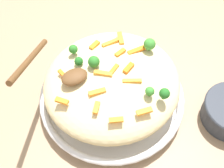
{
  "coord_description": "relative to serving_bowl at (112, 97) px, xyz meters",
  "views": [
    {
      "loc": [
        -0.18,
        -0.33,
        0.64
      ],
      "look_at": [
        0.0,
        0.0,
        0.08
      ],
      "focal_mm": 47.93,
      "sensor_mm": 36.0,
      "label": 1
    }
  ],
  "objects": [
    {
      "name": "ground_plane",
      "position": [
        0.0,
        0.0,
        -0.02
      ],
      "size": [
        2.4,
        2.4,
        0.0
      ],
      "primitive_type": "plane",
      "color": "#9E7F60"
    },
    {
      "name": "pasta_mound",
      "position": [
        0.0,
        0.0,
        0.06
      ],
      "size": [
        0.31,
        0.3,
        0.1
      ],
      "primitive_type": "ellipsoid",
      "color": "beige",
      "rests_on": "serving_bowl"
    },
    {
      "name": "carrot_piece_4",
      "position": [
        -0.09,
        0.04,
        0.1
      ],
      "size": [
        0.02,
        0.04,
        0.01
      ],
      "primitive_type": "cube",
      "rotation": [
        0.0,
        0.0,
        1.81
      ],
      "color": "orange",
      "rests_on": "pasta_mound"
    },
    {
      "name": "carrot_piece_12",
      "position": [
        -0.05,
        -0.03,
        0.11
      ],
      "size": [
        0.04,
        0.02,
        0.01
      ],
      "primitive_type": "cube",
      "rotation": [
        0.0,
        0.0,
        6.1
      ],
      "color": "orange",
      "rests_on": "pasta_mound"
    },
    {
      "name": "carrot_piece_1",
      "position": [
        0.04,
        0.07,
        0.1
      ],
      "size": [
        0.04,
        0.01,
        0.01
      ],
      "primitive_type": "cube",
      "rotation": [
        0.0,
        0.0,
        3.15
      ],
      "color": "orange",
      "rests_on": "pasta_mound"
    },
    {
      "name": "carrot_piece_10",
      "position": [
        0.02,
        -0.04,
        0.11
      ],
      "size": [
        0.04,
        0.02,
        0.01
      ],
      "primitive_type": "cube",
      "rotation": [
        0.0,
        0.0,
        2.67
      ],
      "color": "orange",
      "rests_on": "pasta_mound"
    },
    {
      "name": "carrot_piece_5",
      "position": [
        -0.05,
        -0.11,
        0.1
      ],
      "size": [
        0.03,
        0.02,
        0.01
      ],
      "primitive_type": "cube",
      "rotation": [
        0.0,
        0.0,
        2.76
      ],
      "color": "orange",
      "rests_on": "pasta_mound"
    },
    {
      "name": "carrot_piece_9",
      "position": [
        0.01,
        -0.11,
        0.1
      ],
      "size": [
        0.03,
        0.02,
        0.01
      ],
      "primitive_type": "cube",
      "rotation": [
        0.0,
        0.0,
        2.97
      ],
      "color": "orange",
      "rests_on": "pasta_mound"
    },
    {
      "name": "carrot_piece_7",
      "position": [
        -0.07,
        -0.06,
        0.11
      ],
      "size": [
        0.02,
        0.03,
        0.01
      ],
      "primitive_type": "cube",
      "rotation": [
        0.0,
        0.0,
        4.03
      ],
      "color": "orange",
      "rests_on": "pasta_mound"
    },
    {
      "name": "carrot_piece_8",
      "position": [
        -0.12,
        -0.02,
        0.1
      ],
      "size": [
        0.03,
        0.03,
        0.01
      ],
      "primitive_type": "cube",
      "rotation": [
        0.0,
        0.0,
        5.45
      ],
      "color": "orange",
      "rests_on": "pasta_mound"
    },
    {
      "name": "broccoli_floret_0",
      "position": [
        0.06,
        -0.1,
        0.12
      ],
      "size": [
        0.02,
        0.02,
        0.03
      ],
      "color": "#205B1C",
      "rests_on": "pasta_mound"
    },
    {
      "name": "broccoli_floret_4",
      "position": [
        0.1,
        0.02,
        0.12
      ],
      "size": [
        0.03,
        0.03,
        0.03
      ],
      "color": "#377928",
      "rests_on": "pasta_mound"
    },
    {
      "name": "carrot_piece_11",
      "position": [
        -0.02,
        -0.0,
        0.11
      ],
      "size": [
        0.04,
        0.03,
        0.01
      ],
      "primitive_type": "cube",
      "rotation": [
        0.0,
        0.0,
        5.61
      ],
      "color": "orange",
      "rests_on": "pasta_mound"
    },
    {
      "name": "broccoli_floret_5",
      "position": [
        0.04,
        -0.09,
        0.11
      ],
      "size": [
        0.02,
        0.02,
        0.02
      ],
      "color": "#377928",
      "rests_on": "pasta_mound"
    },
    {
      "name": "carrot_piece_13",
      "position": [
        -0.0,
        0.09,
        0.1
      ],
      "size": [
        0.03,
        0.02,
        0.01
      ],
      "primitive_type": "cube",
      "rotation": [
        0.0,
        0.0,
        3.56
      ],
      "color": "orange",
      "rests_on": "pasta_mound"
    },
    {
      "name": "carrot_piece_3",
      "position": [
        0.03,
        -0.01,
        0.11
      ],
      "size": [
        0.03,
        0.02,
        0.01
      ],
      "primitive_type": "cube",
      "rotation": [
        0.0,
        0.0,
        3.59
      ],
      "color": "orange",
      "rests_on": "pasta_mound"
    },
    {
      "name": "broccoli_floret_3",
      "position": [
        -0.05,
        0.09,
        0.11
      ],
      "size": [
        0.02,
        0.02,
        0.02
      ],
      "color": "#296820",
      "rests_on": "pasta_mound"
    },
    {
      "name": "broccoli_floret_2",
      "position": [
        -0.05,
        0.05,
        0.11
      ],
      "size": [
        0.02,
        0.02,
        0.02
      ],
      "color": "#205B1C",
      "rests_on": "pasta_mound"
    },
    {
      "name": "carrot_piece_6",
      "position": [
        0.06,
        0.08,
        0.1
      ],
      "size": [
        0.02,
        0.04,
        0.01
      ],
      "primitive_type": "cube",
      "rotation": [
        0.0,
        0.0,
        4.38
      ],
      "color": "orange",
      "rests_on": "pasta_mound"
    },
    {
      "name": "serving_spoon",
      "position": [
        -0.11,
        0.04,
        0.13
      ],
      "size": [
        0.15,
        0.15,
        0.1
      ],
      "color": "brown",
      "rests_on": "pasta_mound"
    },
    {
      "name": "carrot_piece_14",
      "position": [
        0.08,
        0.03,
        0.1
      ],
      "size": [
        0.04,
        0.01,
        0.01
      ],
      "primitive_type": "cube",
      "rotation": [
        0.0,
        0.0,
        6.25
      ],
      "color": "orange",
      "rests_on": "pasta_mound"
    },
    {
      "name": "broccoli_floret_1",
      "position": [
        -0.03,
        0.03,
        0.12
      ],
      "size": [
        0.03,
        0.03,
        0.03
      ],
      "color": "#296820",
      "rests_on": "pasta_mound"
    },
    {
      "name": "carrot_piece_0",
      "position": [
        0.01,
        -0.0,
        0.11
      ],
      "size": [
        0.03,
        0.02,
        0.01
      ],
      "primitive_type": "cube",
      "rotation": [
        0.0,
        0.0,
        3.66
      ],
      "color": "orange",
      "rests_on": "pasta_mound"
    },
    {
      "name": "serving_bowl",
      "position": [
        0.0,
        0.0,
        0.0
      ],
      "size": [
        0.35,
        0.35,
        0.04
      ],
      "color": "silver",
      "rests_on": "ground_plane"
    },
    {
      "name": "carrot_piece_2",
      "position": [
        0.04,
        0.03,
        0.11
      ],
      "size": [
        0.03,
        0.02,
        0.01
      ],
      "primitive_type": "cube",
      "rotation": [
        0.0,
        0.0,
        3.4
      ],
      "color": "orange",
      "rests_on": "pasta_mound"
    }
  ]
}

